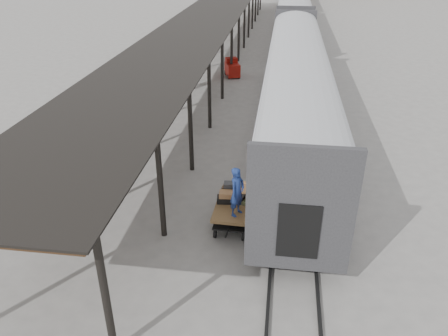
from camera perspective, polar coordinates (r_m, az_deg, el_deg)
ground at (r=17.25m, az=-1.76°, el=-5.13°), size 160.00×160.00×0.00m
train at (r=48.51m, az=9.05°, el=19.66°), size 3.45×76.01×4.01m
canopy at (r=39.07m, az=-1.04°, el=19.98°), size 4.90×64.30×4.15m
rails at (r=49.15m, az=8.82°, el=16.66°), size 1.54×150.00×0.12m
baggage_cart at (r=15.99m, az=1.22°, el=-5.29°), size 1.33×2.44×0.86m
suitcase_stack at (r=16.07m, az=1.01°, el=-3.36°), size 1.22×1.06×0.59m
luggage_tug at (r=33.84m, az=1.08°, el=12.87°), size 1.37×1.74×1.34m
porter at (r=14.83m, az=1.73°, el=-3.13°), size 0.68×0.78×1.79m
pedestrian at (r=30.98m, az=-4.10°, el=11.88°), size 1.11×0.73×1.75m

